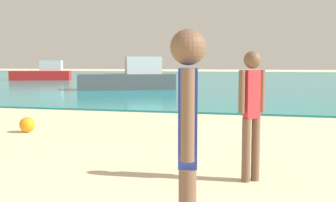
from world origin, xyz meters
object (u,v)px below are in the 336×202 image
object	(u,v)px
boat_far	(43,73)
beach_ball	(27,125)
person_standing	(188,146)
person_distant	(252,108)
boat_near	(130,78)

from	to	relation	value
boat_far	beach_ball	world-z (taller)	boat_far
person_standing	person_distant	world-z (taller)	person_standing
person_distant	beach_ball	distance (m)	5.69
person_distant	boat_far	world-z (taller)	boat_far
person_standing	person_distant	size ratio (longest dim) A/B	1.04
person_distant	beach_ball	size ratio (longest dim) A/B	4.99
person_standing	boat_far	xyz separation A→B (m)	(-18.75, 29.51, -0.34)
person_standing	beach_ball	world-z (taller)	person_standing
person_distant	boat_near	size ratio (longest dim) A/B	0.30
person_standing	person_distant	bearing A→B (deg)	163.60
person_distant	boat_near	world-z (taller)	boat_near
boat_far	boat_near	bearing A→B (deg)	119.13
boat_near	person_standing	bearing A→B (deg)	84.62
boat_near	boat_far	xyz separation A→B (m)	(-11.49, 10.15, -0.04)
boat_far	beach_ball	distance (m)	27.90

